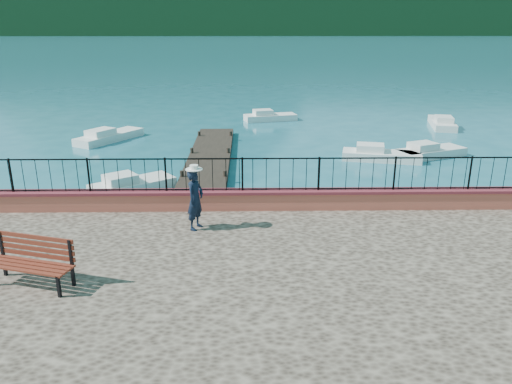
{
  "coord_description": "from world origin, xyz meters",
  "views": [
    {
      "loc": [
        -0.16,
        -10.03,
        6.37
      ],
      "look_at": [
        0.06,
        2.0,
        2.3
      ],
      "focal_mm": 35.0,
      "sensor_mm": 36.0,
      "label": 1
    }
  ],
  "objects_px": {
    "park_bench": "(31,272)",
    "boat_4": "(270,115)",
    "boat_5": "(442,120)",
    "boat_2": "(431,149)",
    "person": "(195,200)",
    "boat_0": "(132,182)",
    "boat_1": "(382,152)",
    "boat_3": "(109,134)"
  },
  "relations": [
    {
      "from": "boat_1",
      "to": "boat_3",
      "type": "distance_m",
      "value": 15.18
    },
    {
      "from": "person",
      "to": "boat_4",
      "type": "bearing_deg",
      "value": 16.15
    },
    {
      "from": "person",
      "to": "boat_5",
      "type": "height_order",
      "value": "person"
    },
    {
      "from": "boat_2",
      "to": "boat_4",
      "type": "xyz_separation_m",
      "value": [
        -7.64,
        10.05,
        0.0
      ]
    },
    {
      "from": "boat_0",
      "to": "boat_1",
      "type": "xyz_separation_m",
      "value": [
        11.18,
        4.58,
        0.0
      ]
    },
    {
      "from": "park_bench",
      "to": "boat_1",
      "type": "distance_m",
      "value": 18.11
    },
    {
      "from": "park_bench",
      "to": "boat_4",
      "type": "xyz_separation_m",
      "value": [
        6.1,
        24.96,
        -1.11
      ]
    },
    {
      "from": "boat_5",
      "to": "park_bench",
      "type": "bearing_deg",
      "value": 155.32
    },
    {
      "from": "boat_2",
      "to": "boat_3",
      "type": "height_order",
      "value": "same"
    },
    {
      "from": "person",
      "to": "boat_3",
      "type": "relative_size",
      "value": 0.38
    },
    {
      "from": "person",
      "to": "boat_3",
      "type": "bearing_deg",
      "value": 46.13
    },
    {
      "from": "person",
      "to": "boat_0",
      "type": "relative_size",
      "value": 0.5
    },
    {
      "from": "boat_3",
      "to": "boat_4",
      "type": "relative_size",
      "value": 1.21
    },
    {
      "from": "boat_4",
      "to": "boat_2",
      "type": "bearing_deg",
      "value": -66.18
    },
    {
      "from": "person",
      "to": "boat_0",
      "type": "height_order",
      "value": "person"
    },
    {
      "from": "boat_0",
      "to": "boat_5",
      "type": "xyz_separation_m",
      "value": [
        17.29,
        12.91,
        0.0
      ]
    },
    {
      "from": "park_bench",
      "to": "boat_3",
      "type": "distance_m",
      "value": 19.23
    },
    {
      "from": "boat_1",
      "to": "person",
      "type": "bearing_deg",
      "value": -111.97
    },
    {
      "from": "park_bench",
      "to": "boat_1",
      "type": "bearing_deg",
      "value": 68.89
    },
    {
      "from": "person",
      "to": "boat_1",
      "type": "xyz_separation_m",
      "value": [
        7.95,
        11.32,
        -1.61
      ]
    },
    {
      "from": "boat_0",
      "to": "boat_2",
      "type": "bearing_deg",
      "value": -16.26
    },
    {
      "from": "person",
      "to": "boat_5",
      "type": "relative_size",
      "value": 0.4
    },
    {
      "from": "boat_3",
      "to": "boat_5",
      "type": "height_order",
      "value": "same"
    },
    {
      "from": "boat_0",
      "to": "boat_2",
      "type": "relative_size",
      "value": 0.91
    },
    {
      "from": "boat_3",
      "to": "boat_1",
      "type": "bearing_deg",
      "value": -76.2
    },
    {
      "from": "park_bench",
      "to": "person",
      "type": "distance_m",
      "value": 4.34
    },
    {
      "from": "boat_2",
      "to": "boat_5",
      "type": "distance_m",
      "value": 8.45
    },
    {
      "from": "park_bench",
      "to": "boat_5",
      "type": "relative_size",
      "value": 0.48
    },
    {
      "from": "boat_1",
      "to": "boat_5",
      "type": "distance_m",
      "value": 10.33
    },
    {
      "from": "boat_3",
      "to": "boat_4",
      "type": "xyz_separation_m",
      "value": [
        9.49,
        6.07,
        0.0
      ]
    },
    {
      "from": "park_bench",
      "to": "boat_1",
      "type": "relative_size",
      "value": 0.52
    },
    {
      "from": "park_bench",
      "to": "boat_0",
      "type": "xyz_separation_m",
      "value": [
        -0.1,
        9.72,
        -1.11
      ]
    },
    {
      "from": "park_bench",
      "to": "boat_3",
      "type": "relative_size",
      "value": 0.46
    },
    {
      "from": "person",
      "to": "boat_2",
      "type": "distance_m",
      "value": 16.06
    },
    {
      "from": "boat_3",
      "to": "boat_0",
      "type": "bearing_deg",
      "value": -128.82
    },
    {
      "from": "boat_4",
      "to": "boat_3",
      "type": "bearing_deg",
      "value": -160.82
    },
    {
      "from": "park_bench",
      "to": "boat_2",
      "type": "bearing_deg",
      "value": 64.01
    },
    {
      "from": "boat_1",
      "to": "boat_4",
      "type": "xyz_separation_m",
      "value": [
        -4.98,
        10.67,
        0.0
      ]
    },
    {
      "from": "park_bench",
      "to": "boat_0",
      "type": "distance_m",
      "value": 9.78
    },
    {
      "from": "person",
      "to": "boat_3",
      "type": "xyz_separation_m",
      "value": [
        -6.52,
        15.92,
        -1.61
      ]
    },
    {
      "from": "boat_0",
      "to": "boat_5",
      "type": "bearing_deg",
      "value": -0.1
    },
    {
      "from": "person",
      "to": "boat_2",
      "type": "height_order",
      "value": "person"
    }
  ]
}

